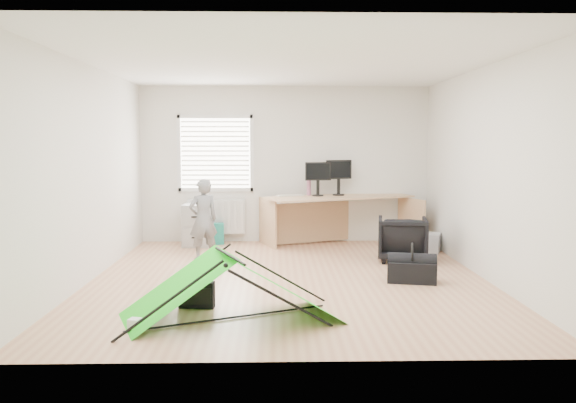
{
  "coord_description": "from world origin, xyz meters",
  "views": [
    {
      "loc": [
        -0.18,
        -7.04,
        1.73
      ],
      "look_at": [
        0.0,
        0.4,
        0.95
      ],
      "focal_mm": 35.0,
      "sensor_mm": 36.0,
      "label": 1
    }
  ],
  "objects_px": {
    "monitor_left": "(318,184)",
    "office_chair": "(402,239)",
    "filing_cabinet": "(198,224)",
    "person": "(203,219)",
    "duffel_bag": "(412,272)",
    "desk": "(340,221)",
    "kite": "(230,288)",
    "storage_crate": "(423,242)",
    "monitor_right": "(339,182)",
    "laptop_bag": "(197,295)",
    "thermos": "(309,188)"
  },
  "relations": [
    {
      "from": "filing_cabinet",
      "to": "person",
      "type": "height_order",
      "value": "person"
    },
    {
      "from": "monitor_left",
      "to": "office_chair",
      "type": "xyz_separation_m",
      "value": [
        1.15,
        -1.28,
        -0.72
      ]
    },
    {
      "from": "desk",
      "to": "filing_cabinet",
      "type": "xyz_separation_m",
      "value": [
        -2.4,
        0.09,
        -0.07
      ]
    },
    {
      "from": "filing_cabinet",
      "to": "office_chair",
      "type": "xyz_separation_m",
      "value": [
        3.18,
        -1.35,
        -0.03
      ]
    },
    {
      "from": "storage_crate",
      "to": "person",
      "type": "bearing_deg",
      "value": -171.21
    },
    {
      "from": "person",
      "to": "laptop_bag",
      "type": "bearing_deg",
      "value": 68.8
    },
    {
      "from": "filing_cabinet",
      "to": "thermos",
      "type": "bearing_deg",
      "value": 3.88
    },
    {
      "from": "duffel_bag",
      "to": "person",
      "type": "bearing_deg",
      "value": 164.73
    },
    {
      "from": "monitor_left",
      "to": "kite",
      "type": "height_order",
      "value": "monitor_left"
    },
    {
      "from": "kite",
      "to": "storage_crate",
      "type": "relative_size",
      "value": 3.84
    },
    {
      "from": "monitor_right",
      "to": "person",
      "type": "distance_m",
      "value": 2.52
    },
    {
      "from": "monitor_right",
      "to": "office_chair",
      "type": "bearing_deg",
      "value": -80.87
    },
    {
      "from": "filing_cabinet",
      "to": "office_chair",
      "type": "relative_size",
      "value": 0.99
    },
    {
      "from": "duffel_bag",
      "to": "filing_cabinet",
      "type": "bearing_deg",
      "value": 151.01
    },
    {
      "from": "duffel_bag",
      "to": "desk",
      "type": "bearing_deg",
      "value": 115.64
    },
    {
      "from": "desk",
      "to": "monitor_right",
      "type": "relative_size",
      "value": 5.34
    },
    {
      "from": "laptop_bag",
      "to": "kite",
      "type": "bearing_deg",
      "value": -39.6
    },
    {
      "from": "kite",
      "to": "duffel_bag",
      "type": "bearing_deg",
      "value": 11.11
    },
    {
      "from": "desk",
      "to": "monitor_right",
      "type": "bearing_deg",
      "value": 71.46
    },
    {
      "from": "filing_cabinet",
      "to": "laptop_bag",
      "type": "relative_size",
      "value": 1.91
    },
    {
      "from": "monitor_left",
      "to": "laptop_bag",
      "type": "xyz_separation_m",
      "value": [
        -1.55,
        -3.58,
        -0.91
      ]
    },
    {
      "from": "filing_cabinet",
      "to": "storage_crate",
      "type": "relative_size",
      "value": 1.33
    },
    {
      "from": "monitor_right",
      "to": "laptop_bag",
      "type": "xyz_separation_m",
      "value": [
        -1.91,
        -3.71,
        -0.92
      ]
    },
    {
      "from": "kite",
      "to": "duffel_bag",
      "type": "height_order",
      "value": "kite"
    },
    {
      "from": "office_chair",
      "to": "duffel_bag",
      "type": "height_order",
      "value": "office_chair"
    },
    {
      "from": "filing_cabinet",
      "to": "duffel_bag",
      "type": "relative_size",
      "value": 1.19
    },
    {
      "from": "monitor_left",
      "to": "person",
      "type": "distance_m",
      "value": 2.16
    },
    {
      "from": "person",
      "to": "duffel_bag",
      "type": "bearing_deg",
      "value": 125.99
    },
    {
      "from": "desk",
      "to": "office_chair",
      "type": "relative_size",
      "value": 3.44
    },
    {
      "from": "storage_crate",
      "to": "laptop_bag",
      "type": "relative_size",
      "value": 1.44
    },
    {
      "from": "desk",
      "to": "laptop_bag",
      "type": "relative_size",
      "value": 6.63
    },
    {
      "from": "monitor_left",
      "to": "office_chair",
      "type": "bearing_deg",
      "value": -59.46
    },
    {
      "from": "laptop_bag",
      "to": "duffel_bag",
      "type": "relative_size",
      "value": 0.62
    },
    {
      "from": "filing_cabinet",
      "to": "monitor_left",
      "type": "relative_size",
      "value": 1.62
    },
    {
      "from": "office_chair",
      "to": "person",
      "type": "height_order",
      "value": "person"
    },
    {
      "from": "monitor_right",
      "to": "duffel_bag",
      "type": "xyz_separation_m",
      "value": [
        0.62,
        -2.68,
        -0.93
      ]
    },
    {
      "from": "monitor_right",
      "to": "thermos",
      "type": "bearing_deg",
      "value": 158.51
    },
    {
      "from": "office_chair",
      "to": "laptop_bag",
      "type": "bearing_deg",
      "value": 51.31
    },
    {
      "from": "kite",
      "to": "thermos",
      "type": "bearing_deg",
      "value": 53.44
    },
    {
      "from": "desk",
      "to": "kite",
      "type": "bearing_deg",
      "value": -132.39
    },
    {
      "from": "thermos",
      "to": "laptop_bag",
      "type": "relative_size",
      "value": 0.7
    },
    {
      "from": "storage_crate",
      "to": "kite",
      "type": "bearing_deg",
      "value": -129.57
    },
    {
      "from": "filing_cabinet",
      "to": "laptop_bag",
      "type": "distance_m",
      "value": 3.69
    },
    {
      "from": "duffel_bag",
      "to": "storage_crate",
      "type": "bearing_deg",
      "value": 83.58
    },
    {
      "from": "office_chair",
      "to": "duffel_bag",
      "type": "xyz_separation_m",
      "value": [
        -0.17,
        -1.27,
        -0.2
      ]
    },
    {
      "from": "storage_crate",
      "to": "duffel_bag",
      "type": "height_order",
      "value": "storage_crate"
    },
    {
      "from": "desk",
      "to": "person",
      "type": "bearing_deg",
      "value": -174.08
    },
    {
      "from": "filing_cabinet",
      "to": "kite",
      "type": "height_order",
      "value": "filing_cabinet"
    },
    {
      "from": "storage_crate",
      "to": "duffel_bag",
      "type": "bearing_deg",
      "value": -108.49
    },
    {
      "from": "monitor_left",
      "to": "laptop_bag",
      "type": "height_order",
      "value": "monitor_left"
    }
  ]
}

